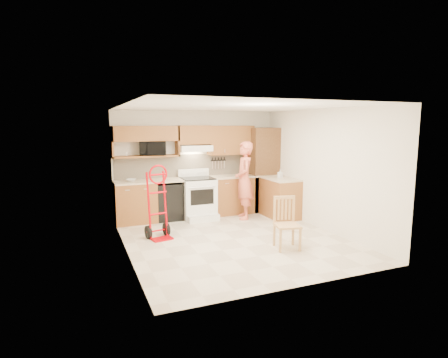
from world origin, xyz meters
TOP-DOWN VIEW (x-y plane):
  - floor at (0.00, 0.00)m, footprint 4.00×4.50m
  - ceiling at (0.00, 0.00)m, footprint 4.00×4.50m
  - wall_back at (0.00, 2.26)m, footprint 4.00×0.02m
  - wall_front at (0.00, -2.26)m, footprint 4.00×0.02m
  - wall_left at (-2.01, 0.00)m, footprint 0.02×4.50m
  - wall_right at (2.01, 0.00)m, footprint 0.02×4.50m
  - backsplash at (0.00, 2.23)m, footprint 3.92×0.03m
  - lower_cab_left at (-1.55, 1.95)m, footprint 0.90×0.60m
  - dishwasher at (-0.80, 1.95)m, footprint 0.60×0.60m
  - lower_cab_right at (0.83, 1.95)m, footprint 1.14×0.60m
  - countertop_left at (-1.25, 1.95)m, footprint 1.50×0.63m
  - countertop_right at (0.83, 1.95)m, footprint 1.14×0.63m
  - cab_return_right at (1.70, 1.15)m, footprint 0.60×1.00m
  - countertop_return at (1.70, 1.15)m, footprint 0.63×1.00m
  - pantry_tall at (1.65, 1.95)m, footprint 0.70×0.60m
  - upper_cab_left at (-1.25, 2.08)m, footprint 1.50×0.33m
  - upper_shelf_mw at (-1.25, 2.08)m, footprint 1.50×0.33m
  - upper_cab_center at (-0.12, 2.08)m, footprint 0.76×0.33m
  - upper_cab_right at (0.83, 2.08)m, footprint 1.14×0.33m
  - range_hood at (-0.12, 2.02)m, footprint 0.76×0.46m
  - knife_strip at (0.55, 2.21)m, footprint 0.40×0.05m
  - microwave at (-1.11, 2.08)m, footprint 0.62×0.46m
  - range at (-0.12, 1.78)m, footprint 0.76×1.00m
  - person at (0.86, 1.35)m, footprint 0.60×0.75m
  - hand_truck at (-1.31, 0.59)m, footprint 0.59×0.56m
  - dining_chair at (0.65, -0.85)m, footprint 0.50×0.53m
  - soap_bottle at (1.70, 1.16)m, footprint 0.11×0.11m
  - bowl at (-1.63, 1.95)m, footprint 0.28×0.28m

SIDE VIEW (x-z plane):
  - floor at x=0.00m, z-range -0.02..0.00m
  - dishwasher at x=-0.80m, z-range 0.00..0.85m
  - lower_cab_left at x=-1.55m, z-range 0.00..0.90m
  - lower_cab_right at x=0.83m, z-range 0.00..0.90m
  - cab_return_right at x=1.70m, z-range 0.00..0.90m
  - dining_chair at x=0.65m, z-range 0.00..0.92m
  - range at x=-0.12m, z-range 0.00..1.12m
  - hand_truck at x=-1.31m, z-range 0.00..1.29m
  - person at x=0.86m, z-range 0.00..1.80m
  - countertop_left at x=-1.25m, z-range 0.90..0.94m
  - countertop_right at x=0.83m, z-range 0.90..0.94m
  - countertop_return at x=1.70m, z-range 0.90..0.94m
  - bowl at x=-1.63m, z-range 0.94..0.99m
  - soap_bottle at x=1.70m, z-range 0.94..1.14m
  - pantry_tall at x=1.65m, z-range 0.00..2.10m
  - backsplash at x=0.00m, z-range 0.92..1.48m
  - knife_strip at x=0.55m, z-range 1.09..1.39m
  - wall_back at x=0.00m, z-range 0.00..2.50m
  - wall_front at x=0.00m, z-range 0.00..2.50m
  - wall_left at x=-2.01m, z-range 0.00..2.50m
  - wall_right at x=2.01m, z-range 0.00..2.50m
  - upper_shelf_mw at x=-1.25m, z-range 1.45..1.49m
  - range_hood at x=-0.12m, z-range 1.56..1.70m
  - microwave at x=-1.11m, z-range 1.49..1.81m
  - upper_cab_right at x=0.83m, z-range 1.45..2.15m
  - upper_cab_center at x=-0.12m, z-range 1.72..2.16m
  - upper_cab_left at x=-1.25m, z-range 1.81..2.15m
  - ceiling at x=0.00m, z-range 2.50..2.52m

